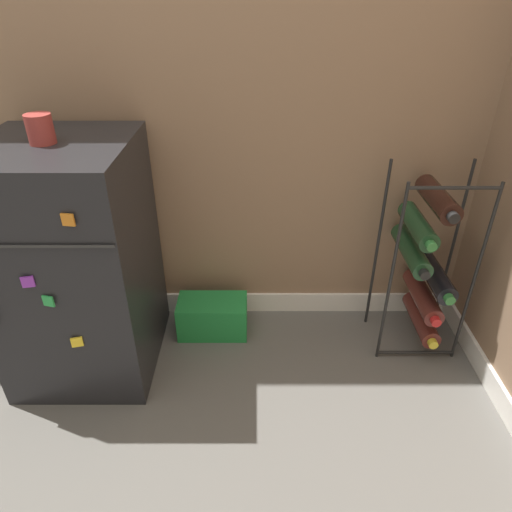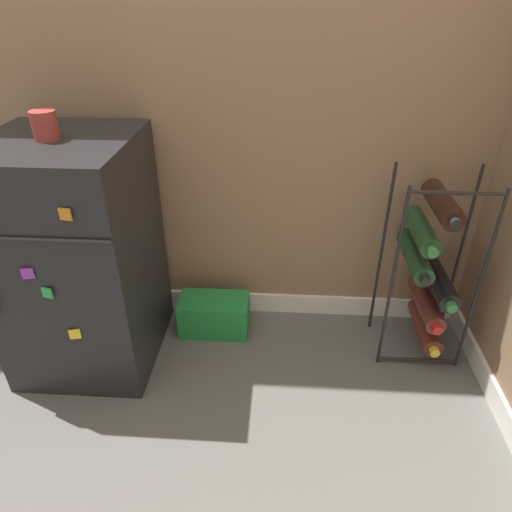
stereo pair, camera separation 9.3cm
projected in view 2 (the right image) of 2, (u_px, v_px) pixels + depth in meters
The scene contains 5 objects.
ground_plane at pixel (212, 404), 1.61m from camera, with size 14.00×14.00×0.00m, color #56544F.
mini_fridge at pixel (80, 257), 1.64m from camera, with size 0.48×0.54×0.86m.
wine_rack at pixel (428, 270), 1.68m from camera, with size 0.31×0.32×0.74m.
soda_box at pixel (215, 314), 1.93m from camera, with size 0.29×0.16×0.15m.
fridge_top_cup at pixel (45, 125), 1.39m from camera, with size 0.08×0.08×0.09m.
Camera 2 is at (0.23, -1.10, 1.28)m, focal length 32.00 mm.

